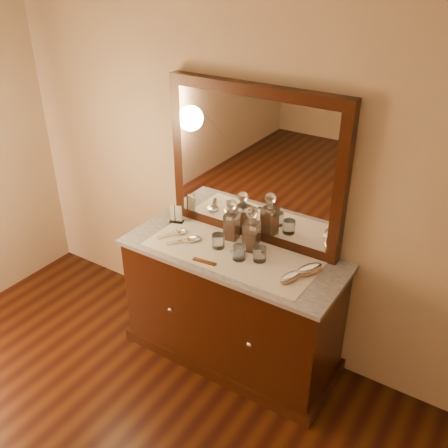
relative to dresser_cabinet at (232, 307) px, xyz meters
The scene contains 18 objects.
dresser_cabinet is the anchor object (origin of this frame).
dresser_plinth 0.37m from the dresser_cabinet, ahead, with size 1.46×0.59×0.08m, color black.
knob_left 0.42m from the dresser_cabinet, 136.47° to the right, with size 0.04×0.04×0.04m, color silver.
knob_right 0.42m from the dresser_cabinet, 43.53° to the right, with size 0.04×0.04×0.04m, color silver.
marble_top 0.42m from the dresser_cabinet, ahead, with size 1.44×0.59×0.03m, color silver.
mirror_frame 0.97m from the dresser_cabinet, 90.00° to the left, with size 1.20×0.08×1.00m, color black.
mirror_glass 0.96m from the dresser_cabinet, 90.00° to the left, with size 1.06×0.01×0.86m, color white.
lace_runner 0.44m from the dresser_cabinet, 90.00° to the right, with size 1.10×0.45×0.00m, color white.
pin_dish 0.45m from the dresser_cabinet, 14.96° to the right, with size 0.08×0.08×0.01m, color white.
comb 0.50m from the dresser_cabinet, 112.37° to the right, with size 0.15×0.03×0.01m, color brown.
napkin_rack 0.74m from the dresser_cabinet, 167.43° to the left, with size 0.11×0.09×0.15m.
decanter_left 0.58m from the dresser_cabinet, 124.46° to the left, with size 0.10×0.10×0.28m.
decanter_right 0.57m from the dresser_cabinet, 45.71° to the left, with size 0.10×0.10×0.30m.
brush_near 0.64m from the dresser_cabinet, 10.56° to the right, with size 0.10×0.16×0.04m.
brush_far 0.69m from the dresser_cabinet, ahead, with size 0.15×0.19×0.05m.
hand_mirror_outer 0.63m from the dresser_cabinet, behind, with size 0.15×0.22×0.02m.
hand_mirror_inner 0.55m from the dresser_cabinet, behind, with size 0.19×0.21×0.02m.
tumblers 0.49m from the dresser_cabinet, 17.09° to the right, with size 0.38×0.14×0.09m.
Camera 1 is at (1.39, -0.30, 2.54)m, focal length 40.01 mm.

